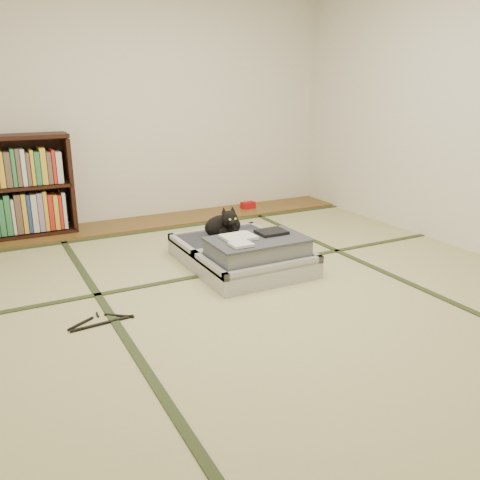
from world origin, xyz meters
name	(u,v)px	position (x,y,z in m)	size (l,w,h in m)	color
floor	(257,289)	(0.00, 0.00, 0.00)	(4.50, 4.50, 0.00)	#C3B882
wood_strip	(161,221)	(0.00, 2.00, 0.01)	(4.00, 0.50, 0.02)	brown
red_item	(248,205)	(1.03, 2.03, 0.06)	(0.15, 0.09, 0.07)	#AF0E0F
room_shell	(260,65)	(0.00, 0.00, 1.46)	(4.50, 4.50, 4.50)	white
tatami_borders	(226,266)	(0.00, 0.49, 0.00)	(4.00, 4.50, 0.01)	#2D381E
suitcase	(243,253)	(0.12, 0.43, 0.11)	(0.80, 1.06, 0.31)	#B1B0B5
cat	(224,226)	(0.10, 0.72, 0.26)	(0.35, 0.36, 0.29)	black
cable_coil	(243,233)	(0.28, 0.75, 0.16)	(0.11, 0.11, 0.03)	white
hanger	(101,321)	(-1.07, -0.02, 0.01)	(0.39, 0.19, 0.01)	black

